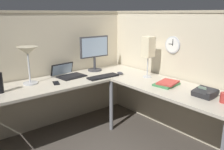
{
  "coord_description": "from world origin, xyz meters",
  "views": [
    {
      "loc": [
        -1.66,
        -2.11,
        1.55
      ],
      "look_at": [
        0.1,
        0.07,
        0.8
      ],
      "focal_mm": 37.44,
      "sensor_mm": 36.0,
      "label": 1
    }
  ],
  "objects_px": {
    "office_phone": "(205,93)",
    "cell_phone": "(56,83)",
    "laptop": "(67,74)",
    "thermos_flask": "(0,83)",
    "coffee_mug": "(224,98)",
    "wall_clock": "(173,45)",
    "monitor": "(94,51)",
    "keyboard": "(103,77)",
    "desk_lamp_paper": "(148,48)",
    "book_stack": "(167,84)",
    "computer_mouse": "(120,73)",
    "desk_lamp_dome": "(28,54)"
  },
  "relations": [
    {
      "from": "office_phone",
      "to": "cell_phone",
      "type": "bearing_deg",
      "value": 125.21
    },
    {
      "from": "monitor",
      "to": "desk_lamp_paper",
      "type": "relative_size",
      "value": 0.94
    },
    {
      "from": "book_stack",
      "to": "wall_clock",
      "type": "relative_size",
      "value": 1.43
    },
    {
      "from": "computer_mouse",
      "to": "desk_lamp_dome",
      "type": "relative_size",
      "value": 0.23
    },
    {
      "from": "book_stack",
      "to": "computer_mouse",
      "type": "bearing_deg",
      "value": 97.68
    },
    {
      "from": "monitor",
      "to": "coffee_mug",
      "type": "height_order",
      "value": "monitor"
    },
    {
      "from": "cell_phone",
      "to": "office_phone",
      "type": "xyz_separation_m",
      "value": [
        0.97,
        -1.37,
        0.03
      ]
    },
    {
      "from": "monitor",
      "to": "cell_phone",
      "type": "xyz_separation_m",
      "value": [
        -0.73,
        -0.24,
        -0.29
      ]
    },
    {
      "from": "monitor",
      "to": "laptop",
      "type": "height_order",
      "value": "monitor"
    },
    {
      "from": "keyboard",
      "to": "coffee_mug",
      "type": "bearing_deg",
      "value": -74.77
    },
    {
      "from": "book_stack",
      "to": "wall_clock",
      "type": "height_order",
      "value": "wall_clock"
    },
    {
      "from": "coffee_mug",
      "to": "wall_clock",
      "type": "xyz_separation_m",
      "value": [
        0.36,
        0.89,
        0.38
      ]
    },
    {
      "from": "computer_mouse",
      "to": "coffee_mug",
      "type": "relative_size",
      "value": 1.08
    },
    {
      "from": "thermos_flask",
      "to": "wall_clock",
      "type": "bearing_deg",
      "value": -21.1
    },
    {
      "from": "cell_phone",
      "to": "thermos_flask",
      "type": "relative_size",
      "value": 0.65
    },
    {
      "from": "cell_phone",
      "to": "coffee_mug",
      "type": "relative_size",
      "value": 1.5
    },
    {
      "from": "monitor",
      "to": "wall_clock",
      "type": "xyz_separation_m",
      "value": [
        0.58,
        -0.92,
        0.13
      ]
    },
    {
      "from": "coffee_mug",
      "to": "keyboard",
      "type": "bearing_deg",
      "value": 103.95
    },
    {
      "from": "laptop",
      "to": "book_stack",
      "type": "distance_m",
      "value": 1.32
    },
    {
      "from": "book_stack",
      "to": "desk_lamp_paper",
      "type": "xyz_separation_m",
      "value": [
        0.09,
        0.39,
        0.36
      ]
    },
    {
      "from": "laptop",
      "to": "thermos_flask",
      "type": "distance_m",
      "value": 0.91
    },
    {
      "from": "monitor",
      "to": "keyboard",
      "type": "xyz_separation_m",
      "value": [
        -0.13,
        -0.38,
        -0.28
      ]
    },
    {
      "from": "monitor",
      "to": "cell_phone",
      "type": "height_order",
      "value": "monitor"
    },
    {
      "from": "desk_lamp_paper",
      "to": "coffee_mug",
      "type": "distance_m",
      "value": 1.13
    },
    {
      "from": "cell_phone",
      "to": "office_phone",
      "type": "height_order",
      "value": "office_phone"
    },
    {
      "from": "laptop",
      "to": "thermos_flask",
      "type": "height_order",
      "value": "thermos_flask"
    },
    {
      "from": "computer_mouse",
      "to": "desk_lamp_paper",
      "type": "relative_size",
      "value": 0.2
    },
    {
      "from": "thermos_flask",
      "to": "book_stack",
      "type": "height_order",
      "value": "thermos_flask"
    },
    {
      "from": "coffee_mug",
      "to": "wall_clock",
      "type": "relative_size",
      "value": 0.44
    },
    {
      "from": "laptop",
      "to": "keyboard",
      "type": "relative_size",
      "value": 0.96
    },
    {
      "from": "laptop",
      "to": "book_stack",
      "type": "bearing_deg",
      "value": -58.25
    },
    {
      "from": "keyboard",
      "to": "computer_mouse",
      "type": "xyz_separation_m",
      "value": [
        0.28,
        -0.02,
        0.01
      ]
    },
    {
      "from": "thermos_flask",
      "to": "desk_lamp_paper",
      "type": "relative_size",
      "value": 0.42
    },
    {
      "from": "monitor",
      "to": "desk_lamp_paper",
      "type": "height_order",
      "value": "desk_lamp_paper"
    },
    {
      "from": "computer_mouse",
      "to": "book_stack",
      "type": "relative_size",
      "value": 0.33
    },
    {
      "from": "office_phone",
      "to": "desk_lamp_paper",
      "type": "relative_size",
      "value": 0.39
    },
    {
      "from": "computer_mouse",
      "to": "book_stack",
      "type": "xyz_separation_m",
      "value": [
        0.1,
        -0.72,
        0.0
      ]
    },
    {
      "from": "keyboard",
      "to": "desk_lamp_paper",
      "type": "height_order",
      "value": "desk_lamp_paper"
    },
    {
      "from": "computer_mouse",
      "to": "thermos_flask",
      "type": "bearing_deg",
      "value": 171.56
    },
    {
      "from": "cell_phone",
      "to": "office_phone",
      "type": "relative_size",
      "value": 0.7
    },
    {
      "from": "monitor",
      "to": "book_stack",
      "type": "height_order",
      "value": "monitor"
    },
    {
      "from": "coffee_mug",
      "to": "computer_mouse",
      "type": "bearing_deg",
      "value": 93.21
    },
    {
      "from": "desk_lamp_paper",
      "to": "monitor",
      "type": "bearing_deg",
      "value": 114.44
    },
    {
      "from": "monitor",
      "to": "office_phone",
      "type": "bearing_deg",
      "value": -81.68
    },
    {
      "from": "thermos_flask",
      "to": "coffee_mug",
      "type": "distance_m",
      "value": 2.26
    },
    {
      "from": "keyboard",
      "to": "coffee_mug",
      "type": "distance_m",
      "value": 1.47
    },
    {
      "from": "desk_lamp_paper",
      "to": "wall_clock",
      "type": "bearing_deg",
      "value": -37.49
    },
    {
      "from": "wall_clock",
      "to": "thermos_flask",
      "type": "bearing_deg",
      "value": 158.9
    },
    {
      "from": "laptop",
      "to": "office_phone",
      "type": "height_order",
      "value": "laptop"
    },
    {
      "from": "cell_phone",
      "to": "book_stack",
      "type": "height_order",
      "value": "book_stack"
    }
  ]
}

